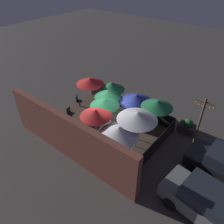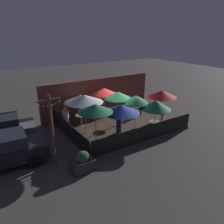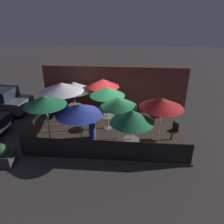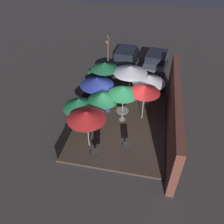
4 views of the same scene
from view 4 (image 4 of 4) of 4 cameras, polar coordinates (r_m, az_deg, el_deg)
ground_plane at (r=13.74m, az=2.30°, el=-2.65°), size 60.00×60.00×0.00m
patio_deck at (r=13.70m, az=2.31°, el=-2.46°), size 7.48×5.51×0.12m
building_wall at (r=12.84m, az=15.71°, el=0.38°), size 9.08×0.36×2.84m
fence_front at (r=13.93m, az=-8.69°, el=0.71°), size 7.28×0.05×0.95m
fence_side_left at (r=16.34m, az=4.59°, el=7.41°), size 0.05×5.31×0.95m
patio_umbrella_0 at (r=12.48m, az=2.93°, el=5.48°), size 1.81×1.81×2.35m
patio_umbrella_1 at (r=14.30m, az=9.67°, el=8.54°), size 2.17×2.17×2.14m
patio_umbrella_2 at (r=12.11m, az=-8.56°, el=2.33°), size 1.86×1.86×2.13m
patio_umbrella_3 at (r=14.44m, az=4.84°, el=10.99°), size 2.25×2.25×2.49m
patio_umbrella_4 at (r=12.19m, az=-2.48°, el=3.96°), size 1.74×1.74×2.25m
patio_umbrella_5 at (r=13.78m, az=-3.99°, el=7.98°), size 2.14×2.14×2.16m
patio_umbrella_6 at (r=12.66m, az=8.60°, el=5.92°), size 1.82×1.82×2.41m
patio_umbrella_7 at (r=14.93m, az=-1.92°, el=11.94°), size 1.90×1.90×2.44m
patio_umbrella_8 at (r=10.75m, az=-6.71°, el=-0.88°), size 1.95×1.95×2.39m
dining_table_0 at (r=13.41m, az=2.72°, el=-0.10°), size 0.76×0.76×0.72m
dining_table_1 at (r=14.99m, az=9.14°, el=4.24°), size 0.79×0.79×0.73m
dining_table_2 at (r=12.91m, az=-8.03°, el=-2.20°), size 0.71×0.71×0.76m
patio_chair_0 at (r=11.25m, az=-4.58°, el=-10.35°), size 0.55×0.55×0.91m
patio_chair_1 at (r=11.50m, az=3.79°, el=-8.66°), size 0.49×0.49×0.95m
patron_0 at (r=14.08m, az=-1.15°, el=2.07°), size 0.48×0.48×1.20m
patron_1 at (r=15.77m, az=10.77°, el=6.10°), size 0.57×0.57×1.37m
planter_box at (r=17.56m, az=-5.63°, el=9.09°), size 1.07×0.75×0.99m
light_post at (r=17.32m, az=-1.05°, el=14.69°), size 1.10×0.12×3.53m
parked_car_0 at (r=19.57m, az=3.61°, el=13.93°), size 4.18×1.97×1.62m
parked_car_1 at (r=19.24m, az=11.37°, el=12.77°), size 4.08×2.16×1.62m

